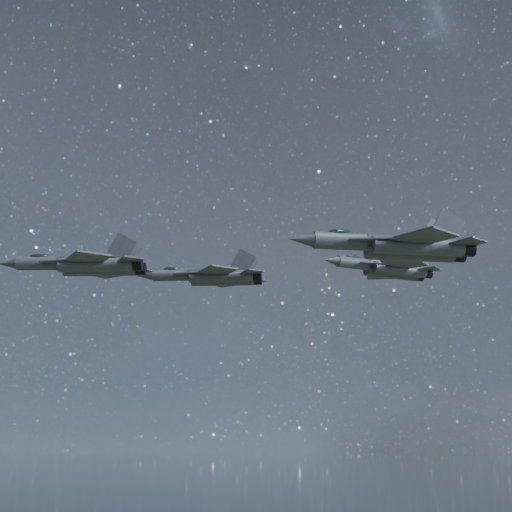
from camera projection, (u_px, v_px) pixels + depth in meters
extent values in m
cylinder|color=#343741|center=(50.00, 263.00, 84.96)|extent=(7.90, 3.68, 1.63)
cone|color=#343741|center=(8.00, 264.00, 85.12)|extent=(2.82, 2.09, 1.47)
ellipsoid|color=#18262C|center=(40.00, 257.00, 85.21)|extent=(2.70, 1.74, 0.81)
cube|color=#343741|center=(95.00, 263.00, 84.77)|extent=(8.69, 3.85, 1.36)
cylinder|color=#343741|center=(96.00, 265.00, 83.63)|extent=(8.91, 3.96, 1.63)
cylinder|color=#343741|center=(100.00, 269.00, 85.65)|extent=(8.91, 3.96, 1.63)
cylinder|color=black|center=(137.00, 265.00, 83.48)|extent=(1.72, 1.82, 1.51)
cylinder|color=black|center=(140.00, 269.00, 85.49)|extent=(1.72, 1.82, 1.51)
cube|color=#343741|center=(62.00, 261.00, 83.51)|extent=(5.38, 3.48, 0.13)
cube|color=#343741|center=(69.00, 267.00, 86.23)|extent=(5.52, 1.60, 0.13)
cube|color=#343741|center=(89.00, 258.00, 81.27)|extent=(5.08, 5.44, 0.21)
cube|color=#343741|center=(104.00, 273.00, 88.13)|extent=(6.01, 5.97, 0.21)
cube|color=#343741|center=(131.00, 260.00, 82.23)|extent=(2.98, 3.13, 0.16)
cube|color=#343741|center=(139.00, 270.00, 86.88)|extent=(3.56, 3.55, 0.16)
cube|color=#343741|center=(122.00, 248.00, 83.80)|extent=(3.47, 1.43, 3.73)
cube|color=#343741|center=(127.00, 254.00, 86.33)|extent=(3.61, 0.87, 3.73)
cylinder|color=#343741|center=(180.00, 275.00, 96.17)|extent=(7.62, 3.71, 1.58)
cone|color=#343741|center=(145.00, 276.00, 96.43)|extent=(2.74, 2.07, 1.42)
ellipsoid|color=#18262C|center=(172.00, 270.00, 96.44)|extent=(2.61, 1.72, 0.78)
cube|color=#343741|center=(219.00, 275.00, 95.88)|extent=(8.38, 3.89, 1.32)
cylinder|color=#343741|center=(221.00, 276.00, 94.76)|extent=(8.59, 4.00, 1.58)
cylinder|color=#343741|center=(223.00, 280.00, 96.71)|extent=(8.59, 4.00, 1.58)
cylinder|color=black|center=(256.00, 276.00, 94.52)|extent=(1.69, 1.78, 1.46)
cylinder|color=black|center=(257.00, 280.00, 96.46)|extent=(1.69, 1.78, 1.46)
cube|color=#343741|center=(192.00, 273.00, 94.73)|extent=(5.17, 3.46, 0.12)
cube|color=#343741|center=(195.00, 278.00, 97.36)|extent=(5.35, 1.66, 0.12)
cube|color=#343741|center=(218.00, 271.00, 92.49)|extent=(4.84, 5.19, 0.20)
cube|color=#343741|center=(223.00, 283.00, 99.12)|extent=(5.81, 5.76, 0.20)
cube|color=#343741|center=(253.00, 272.00, 93.32)|extent=(2.83, 2.99, 0.15)
cube|color=#343741|center=(255.00, 280.00, 97.81)|extent=(3.44, 3.43, 0.15)
cube|color=#343741|center=(243.00, 262.00, 94.87)|extent=(3.33, 1.45, 3.60)
cube|color=#343741|center=(245.00, 266.00, 97.31)|extent=(3.48, 0.91, 3.60)
cylinder|color=#343741|center=(354.00, 242.00, 69.74)|extent=(8.19, 2.43, 1.70)
cone|color=#343741|center=(302.00, 239.00, 68.98)|extent=(2.74, 1.76, 1.53)
ellipsoid|color=#18262C|center=(341.00, 233.00, 69.77)|extent=(2.69, 1.38, 0.84)
cube|color=#343741|center=(409.00, 245.00, 70.55)|extent=(9.05, 2.44, 1.42)
cylinder|color=#343741|center=(418.00, 247.00, 69.45)|extent=(9.28, 2.53, 1.70)
cylinder|color=#343741|center=(410.00, 253.00, 71.53)|extent=(9.28, 2.53, 1.70)
cylinder|color=black|center=(466.00, 249.00, 70.18)|extent=(1.55, 1.69, 1.57)
cylinder|color=black|center=(457.00, 255.00, 72.26)|extent=(1.55, 1.69, 1.57)
cube|color=#343741|center=(378.00, 240.00, 68.59)|extent=(5.78, 2.73, 0.13)
cube|color=#343741|center=(369.00, 248.00, 71.40)|extent=(5.76, 1.77, 0.13)
cube|color=#343741|center=(426.00, 237.00, 66.98)|extent=(5.81, 6.05, 0.22)
cube|color=#343741|center=(399.00, 257.00, 74.05)|extent=(6.14, 6.24, 0.22)
cube|color=#343741|center=(468.00, 242.00, 68.82)|extent=(3.42, 3.53, 0.16)
cube|color=#343741|center=(447.00, 256.00, 73.60)|extent=(3.62, 3.67, 0.16)
cube|color=#343741|center=(448.00, 227.00, 70.20)|extent=(3.76, 0.82, 3.88)
cube|color=#343741|center=(437.00, 235.00, 72.79)|extent=(3.80, 0.57, 3.88)
cylinder|color=#343741|center=(361.00, 264.00, 85.81)|extent=(6.62, 2.46, 1.37)
cone|color=#343741|center=(331.00, 260.00, 84.18)|extent=(2.28, 1.57, 1.23)
ellipsoid|color=#18262C|center=(353.00, 258.00, 85.58)|extent=(2.21, 1.26, 0.67)
cube|color=#343741|center=(393.00, 268.00, 87.57)|extent=(7.30, 2.53, 1.14)
cylinder|color=#343741|center=(399.00, 270.00, 86.83)|extent=(7.49, 2.61, 1.37)
cylinder|color=#343741|center=(391.00, 273.00, 88.38)|extent=(7.49, 2.61, 1.37)
cylinder|color=black|center=(427.00, 273.00, 88.40)|extent=(1.34, 1.44, 1.26)
cylinder|color=black|center=(418.00, 276.00, 89.95)|extent=(1.34, 1.44, 1.26)
cube|color=#343741|center=(378.00, 264.00, 85.35)|extent=(4.57, 1.05, 0.11)
cube|color=#343741|center=(367.00, 268.00, 87.44)|extent=(4.60, 2.53, 0.11)
cube|color=#343741|center=(408.00, 264.00, 84.95)|extent=(4.99, 5.03, 0.18)
cube|color=#343741|center=(381.00, 275.00, 90.21)|extent=(4.50, 4.74, 0.18)
cube|color=#343741|center=(430.00, 269.00, 87.31)|extent=(2.95, 2.97, 0.13)
cube|color=#343741|center=(410.00, 276.00, 90.86)|extent=(2.65, 2.75, 0.13)
cube|color=#343741|center=(417.00, 259.00, 88.07)|extent=(3.05, 0.52, 3.12)
cube|color=#343741|center=(407.00, 263.00, 90.00)|extent=(2.98, 0.90, 3.12)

